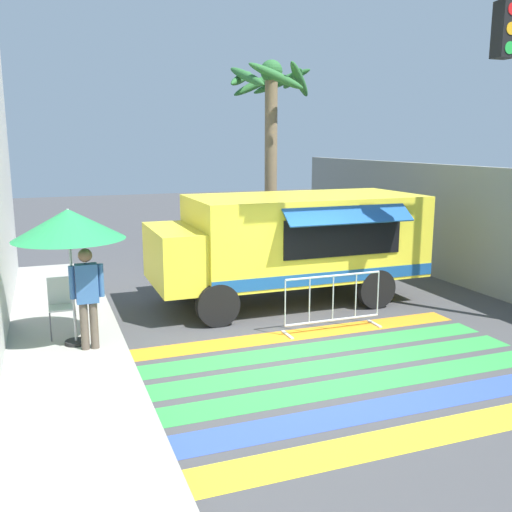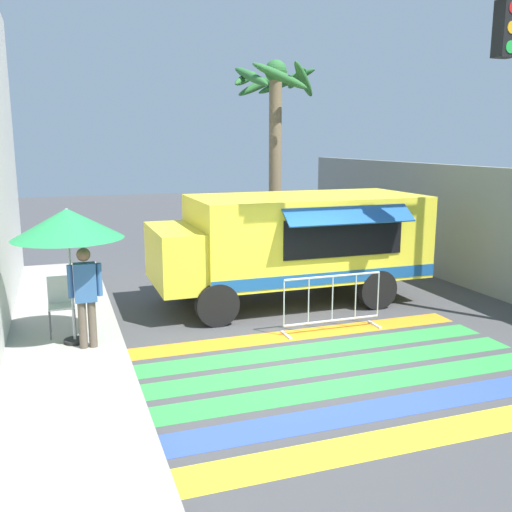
# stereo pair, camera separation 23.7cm
# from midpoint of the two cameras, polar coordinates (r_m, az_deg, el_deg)

# --- Properties ---
(ground_plane) EXTENTS (60.00, 60.00, 0.00)m
(ground_plane) POSITION_cam_midpoint_polar(r_m,az_deg,el_deg) (9.64, 5.71, -9.54)
(ground_plane) COLOR #424244
(concrete_wall_right) EXTENTS (0.20, 16.00, 2.87)m
(concrete_wall_right) POSITION_cam_midpoint_polar(r_m,az_deg,el_deg) (14.59, 19.38, 2.88)
(concrete_wall_right) COLOR gray
(concrete_wall_right) RESTS_ON ground_plane
(crosswalk_painted) EXTENTS (6.40, 4.36, 0.01)m
(crosswalk_painted) POSITION_cam_midpoint_polar(r_m,az_deg,el_deg) (8.83, 8.57, -11.58)
(crosswalk_painted) COLOR yellow
(crosswalk_painted) RESTS_ON ground_plane
(food_truck) EXTENTS (5.74, 2.85, 2.30)m
(food_truck) POSITION_cam_midpoint_polar(r_m,az_deg,el_deg) (12.18, 2.39, 1.65)
(food_truck) COLOR yellow
(food_truck) RESTS_ON ground_plane
(patio_umbrella) EXTENTS (1.77, 1.77, 2.24)m
(patio_umbrella) POSITION_cam_midpoint_polar(r_m,az_deg,el_deg) (9.53, -18.92, 2.96)
(patio_umbrella) COLOR black
(patio_umbrella) RESTS_ON sidewalk_left
(folding_chair) EXTENTS (0.43, 0.43, 1.00)m
(folding_chair) POSITION_cam_midpoint_polar(r_m,az_deg,el_deg) (10.35, -19.51, -4.23)
(folding_chair) COLOR #4C4C51
(folding_chair) RESTS_ON sidewalk_left
(vendor_person) EXTENTS (0.53, 0.22, 1.64)m
(vendor_person) POSITION_cam_midpoint_polar(r_m,az_deg,el_deg) (9.44, -17.21, -3.53)
(vendor_person) COLOR brown
(vendor_person) RESTS_ON sidewalk_left
(barricade_front) EXTENTS (1.94, 0.44, 1.05)m
(barricade_front) POSITION_cam_midpoint_polar(r_m,az_deg,el_deg) (10.58, 7.06, -4.69)
(barricade_front) COLOR #B7BABF
(barricade_front) RESTS_ON ground_plane
(palm_tree) EXTENTS (2.63, 2.52, 5.59)m
(palm_tree) POSITION_cam_midpoint_polar(r_m,az_deg,el_deg) (16.12, 1.03, 13.66)
(palm_tree) COLOR #7A664C
(palm_tree) RESTS_ON ground_plane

